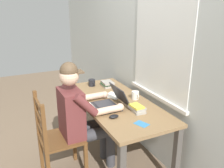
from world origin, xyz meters
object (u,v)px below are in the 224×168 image
coffee_mug_white (135,95)px  book_stack_main (107,84)px  wooden_chair (56,138)px  landscape_photo_print (142,124)px  seated_person (81,113)px  book_stack_side (137,108)px  computer_mouse (114,116)px  desk (115,108)px  coffee_mug_dark (92,83)px  laptop (112,102)px

coffee_mug_white → book_stack_main: (-0.53, -0.11, -0.01)m
wooden_chair → landscape_photo_print: 0.90m
seated_person → book_stack_side: seated_person is taller
wooden_chair → computer_mouse: size_ratio=9.31×
seated_person → landscape_photo_print: bearing=38.5°
coffee_mug_white → book_stack_main: size_ratio=0.60×
desk → book_stack_side: book_stack_side is taller
desk → coffee_mug_dark: size_ratio=12.45×
book_stack_main → book_stack_side: bearing=-3.2°
coffee_mug_white → book_stack_main: 0.54m
computer_mouse → coffee_mug_dark: coffee_mug_dark is taller
book_stack_main → landscape_photo_print: 1.08m
landscape_photo_print → book_stack_main: bearing=151.6°
seated_person → coffee_mug_dark: bearing=149.9°
desk → laptop: bearing=-42.8°
book_stack_main → book_stack_side: size_ratio=1.07×
desk → landscape_photo_print: size_ratio=12.03×
book_stack_main → landscape_photo_print: (1.07, -0.15, -0.03)m
desk → coffee_mug_dark: coffee_mug_dark is taller
computer_mouse → coffee_mug_dark: bearing=170.9°
wooden_chair → book_stack_side: bearing=71.7°
desk → book_stack_main: (-0.49, 0.13, 0.12)m
book_stack_main → laptop: bearing=-20.8°
computer_mouse → book_stack_side: book_stack_side is taller
desk → computer_mouse: (0.36, -0.20, 0.10)m
coffee_mug_white → landscape_photo_print: (0.54, -0.26, -0.05)m
seated_person → landscape_photo_print: 0.66m
wooden_chair → book_stack_side: wooden_chair is taller
seated_person → wooden_chair: (-0.00, -0.28, -0.22)m
desk → book_stack_main: 0.52m
desk → computer_mouse: computer_mouse is taller
seated_person → book_stack_side: size_ratio=6.49×
seated_person → coffee_mug_dark: (-0.67, 0.39, 0.07)m
laptop → coffee_mug_dark: (-0.70, 0.05, -0.01)m
laptop → book_stack_main: bearing=159.2°
book_stack_main → seated_person: bearing=-45.1°
seated_person → book_stack_main: bearing=134.9°
seated_person → laptop: bearing=84.9°
book_stack_main → landscape_photo_print: book_stack_main is taller
coffee_mug_white → book_stack_side: coffee_mug_white is taller
book_stack_side → coffee_mug_white: bearing=152.0°
laptop → coffee_mug_dark: bearing=175.9°
laptop → book_stack_side: laptop is taller
computer_mouse → desk: bearing=151.5°
coffee_mug_white → book_stack_main: bearing=-168.5°
desk → seated_person: 0.44m
landscape_photo_print → computer_mouse: bearing=-161.6°
seated_person → wooden_chair: 0.36m
laptop → book_stack_main: (-0.59, 0.22, -0.02)m
coffee_mug_white → wooden_chair: bearing=-88.4°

